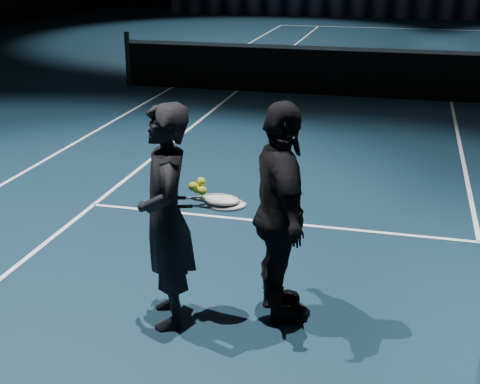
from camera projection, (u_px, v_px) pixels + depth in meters
The scene contains 11 objects.
floor at pixel (451, 103), 12.35m from camera, with size 36.00×36.00×0.00m, color black.
court_lines at pixel (451, 103), 12.35m from camera, with size 10.98×23.78×0.01m, color white, non-canonical shape.
net_post_left at pixel (128, 59), 13.63m from camera, with size 0.10×0.10×1.10m, color black.
net_mesh at pixel (454, 79), 12.19m from camera, with size 12.80×0.02×0.86m, color black.
net_tape at pixel (457, 53), 12.03m from camera, with size 12.80×0.03×0.07m, color white.
sponsor_backdrop at pixel (436, 7), 26.29m from camera, with size 22.00×0.15×0.90m, color black.
player_a at pixel (166, 217), 4.90m from camera, with size 0.62×0.41×1.71m, color black.
player_b at pixel (281, 214), 4.97m from camera, with size 1.00×0.42×1.71m, color black.
racket_lower at pixel (227, 205), 4.91m from camera, with size 0.68×0.22×0.03m, color black, non-canonical shape.
racket_upper at pixel (220, 199), 4.93m from camera, with size 0.68×0.22×0.03m, color black, non-canonical shape.
tennis_balls at pixel (200, 187), 4.85m from camera, with size 0.12×0.10×0.12m, color yellow, non-canonical shape.
Camera 1 is at (-0.82, -12.75, 2.72)m, focal length 50.00 mm.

